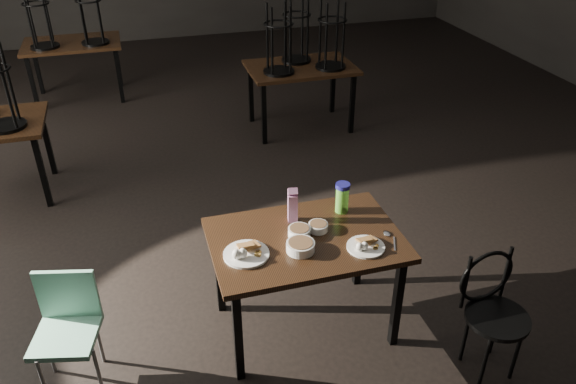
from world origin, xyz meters
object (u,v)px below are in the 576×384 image
object	(u,v)px
main_table	(306,247)
juice_carton	(293,206)
water_bottle	(342,197)
school_chair	(67,323)
bentwood_chair	(492,305)

from	to	relation	value
main_table	juice_carton	xyz separation A→B (m)	(-0.03, 0.20, 0.19)
juice_carton	water_bottle	world-z (taller)	juice_carton
main_table	school_chair	size ratio (longest dim) A/B	1.57
water_bottle	bentwood_chair	bearing A→B (deg)	-51.83
water_bottle	school_chair	distance (m)	1.86
main_table	school_chair	bearing A→B (deg)	-178.34
juice_carton	water_bottle	size ratio (longest dim) A/B	1.17
water_bottle	school_chair	bearing A→B (deg)	-171.71
juice_carton	main_table	bearing A→B (deg)	-82.97
school_chair	bentwood_chair	bearing A→B (deg)	0.49
juice_carton	bentwood_chair	xyz separation A→B (m)	(1.01, -0.83, -0.38)
main_table	school_chair	distance (m)	1.49
water_bottle	bentwood_chair	xyz separation A→B (m)	(0.66, -0.84, -0.38)
main_table	bentwood_chair	bearing A→B (deg)	-32.34
water_bottle	school_chair	size ratio (longest dim) A/B	0.28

